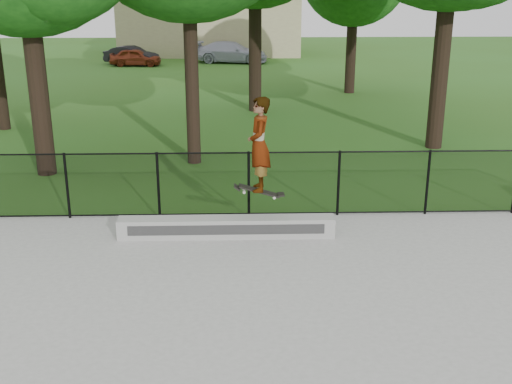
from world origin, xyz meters
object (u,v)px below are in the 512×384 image
at_px(grind_ledge, 226,227).
at_px(skater_airborne, 259,146).
at_px(car_a, 136,57).
at_px(car_b, 132,55).
at_px(car_c, 231,52).

distance_m(grind_ledge, skater_airborne, 1.90).
height_order(grind_ledge, car_a, car_a).
relative_size(car_a, skater_airborne, 1.46).
bearing_deg(car_a, car_b, 33.60).
relative_size(car_c, skater_airborne, 1.98).
bearing_deg(car_a, skater_airborne, -163.20).
xyz_separation_m(car_a, car_b, (-0.32, 0.56, 0.04)).
relative_size(car_a, car_c, 0.74).
distance_m(grind_ledge, car_c, 28.23).
relative_size(grind_ledge, car_a, 1.48).
xyz_separation_m(grind_ledge, car_a, (-5.79, 26.90, 0.25)).
bearing_deg(grind_ledge, skater_airborne, -13.52).
bearing_deg(car_c, car_a, 113.34).
distance_m(car_b, car_c, 6.12).
height_order(car_b, skater_airborne, skater_airborne).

